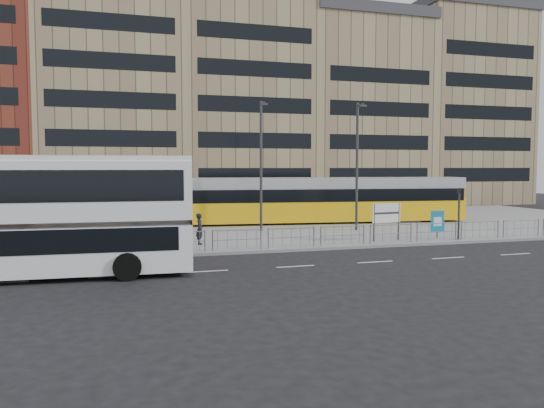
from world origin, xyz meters
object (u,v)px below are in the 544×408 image
object	(u,v)px
station_sign	(387,215)
traffic_light_east	(459,207)
tram	(277,201)
lamp_post_east	(357,161)
traffic_light_west	(135,215)
pedestrian	(200,229)
lamp_post_west	(261,161)
double_decker_bus	(35,212)
ad_panel	(437,222)
bare_tree	(26,161)

from	to	relation	value
station_sign	traffic_light_east	size ratio (longest dim) A/B	0.71
tram	lamp_post_east	bearing A→B (deg)	-47.64
tram	traffic_light_west	size ratio (longest dim) A/B	9.71
pedestrian	traffic_light_west	xyz separation A→B (m)	(-3.56, -2.43, 1.09)
tram	traffic_light_east	distance (m)	14.09
lamp_post_west	traffic_light_east	bearing A→B (deg)	-35.85
double_decker_bus	ad_panel	world-z (taller)	double_decker_bus
lamp_post_west	bare_tree	distance (m)	14.42
bare_tree	ad_panel	bearing A→B (deg)	-9.87
pedestrian	traffic_light_east	distance (m)	15.43
ad_panel	station_sign	bearing A→B (deg)	-174.63
traffic_light_east	lamp_post_east	size ratio (longest dim) A/B	0.36
ad_panel	traffic_light_west	bearing A→B (deg)	-174.41
lamp_post_west	station_sign	bearing A→B (deg)	-48.02
tram	lamp_post_west	world-z (taller)	lamp_post_west
bare_tree	tram	bearing A→B (deg)	21.21
lamp_post_east	double_decker_bus	bearing A→B (deg)	-151.76
traffic_light_east	tram	bearing A→B (deg)	106.66
tram	bare_tree	bearing A→B (deg)	-152.53
ad_panel	lamp_post_east	bearing A→B (deg)	122.63
station_sign	lamp_post_east	xyz separation A→B (m)	(0.59, 5.28, 3.21)
lamp_post_west	traffic_light_west	bearing A→B (deg)	-138.32
double_decker_bus	lamp_post_west	world-z (taller)	lamp_post_west
tram	station_sign	xyz separation A→B (m)	(3.48, -10.85, -0.24)
traffic_light_east	bare_tree	size ratio (longest dim) A/B	0.47
double_decker_bus	station_sign	size ratio (longest dim) A/B	5.66
station_sign	tram	bearing A→B (deg)	101.16
double_decker_bus	bare_tree	distance (m)	9.71
lamp_post_east	bare_tree	distance (m)	20.76
station_sign	pedestrian	xyz separation A→B (m)	(-10.86, 1.39, -0.65)
ad_panel	pedestrian	distance (m)	14.54
ad_panel	lamp_post_east	distance (m)	6.99
tram	lamp_post_west	xyz separation A→B (m)	(-2.42, -4.30, 2.99)
lamp_post_east	bare_tree	bearing A→B (deg)	-177.50
pedestrian	traffic_light_east	world-z (taller)	traffic_light_east
tram	lamp_post_east	size ratio (longest dim) A/B	3.45
tram	lamp_post_west	bearing A→B (deg)	-113.18
double_decker_bus	traffic_light_east	world-z (taller)	double_decker_bus
double_decker_bus	traffic_light_west	world-z (taller)	double_decker_bus
bare_tree	traffic_light_east	bearing A→B (deg)	-12.05
pedestrian	ad_panel	bearing A→B (deg)	-80.54
station_sign	traffic_light_west	xyz separation A→B (m)	(-14.43, -1.03, 0.44)
bare_tree	double_decker_bus	bearing A→B (deg)	-79.71
double_decker_bus	tram	world-z (taller)	double_decker_bus
traffic_light_east	station_sign	bearing A→B (deg)	151.80
double_decker_bus	bare_tree	world-z (taller)	bare_tree
pedestrian	bare_tree	size ratio (longest dim) A/B	0.27
station_sign	lamp_post_west	world-z (taller)	lamp_post_west
station_sign	ad_panel	bearing A→B (deg)	-2.78
tram	ad_panel	xyz separation A→B (m)	(7.10, -10.61, -0.79)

